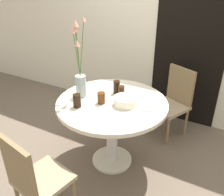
# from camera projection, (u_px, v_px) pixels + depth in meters

# --- Properties ---
(ground_plane) EXTENTS (16.00, 16.00, 0.00)m
(ground_plane) POSITION_uv_depth(u_px,v_px,m) (112.00, 160.00, 2.85)
(ground_plane) COLOR #6B5B4C
(wall_back) EXTENTS (8.00, 0.05, 2.60)m
(wall_back) POSITION_uv_depth(u_px,v_px,m) (159.00, 24.00, 3.23)
(wall_back) COLOR beige
(wall_back) RESTS_ON ground_plane
(doorway_panel) EXTENTS (0.90, 0.01, 2.05)m
(doorway_panel) POSITION_uv_depth(u_px,v_px,m) (189.00, 50.00, 3.15)
(doorway_panel) COLOR black
(doorway_panel) RESTS_ON ground_plane
(dining_table) EXTENTS (1.12, 1.12, 0.77)m
(dining_table) POSITION_uv_depth(u_px,v_px,m) (112.00, 114.00, 2.55)
(dining_table) COLOR beige
(dining_table) RESTS_ON ground_plane
(chair_left_flank) EXTENTS (0.53, 0.53, 0.88)m
(chair_left_flank) POSITION_uv_depth(u_px,v_px,m) (174.00, 99.00, 3.12)
(chair_left_flank) COLOR #9E896B
(chair_left_flank) RESTS_ON ground_plane
(chair_far_back) EXTENTS (0.47, 0.47, 0.88)m
(chair_far_back) POSITION_uv_depth(u_px,v_px,m) (34.00, 177.00, 1.97)
(chair_far_back) COLOR #9E896B
(chair_far_back) RESTS_ON ground_plane
(birthday_cake) EXTENTS (0.22, 0.22, 0.13)m
(birthday_cake) POSITION_uv_depth(u_px,v_px,m) (125.00, 101.00, 2.41)
(birthday_cake) COLOR white
(birthday_cake) RESTS_ON dining_table
(flower_vase) EXTENTS (0.13, 0.18, 0.79)m
(flower_vase) POSITION_uv_depth(u_px,v_px,m) (80.00, 74.00, 2.47)
(flower_vase) COLOR #9EB2AD
(flower_vase) RESTS_ON dining_table
(side_plate) EXTENTS (0.17, 0.17, 0.01)m
(side_plate) POSITION_uv_depth(u_px,v_px,m) (147.00, 107.00, 2.38)
(side_plate) COLOR silver
(side_plate) RESTS_ON dining_table
(drink_glass_0) EXTENTS (0.08, 0.08, 0.11)m
(drink_glass_0) POSITION_uv_depth(u_px,v_px,m) (101.00, 98.00, 2.44)
(drink_glass_0) COLOR #51280F
(drink_glass_0) RESTS_ON dining_table
(drink_glass_1) EXTENTS (0.07, 0.07, 0.14)m
(drink_glass_1) POSITION_uv_depth(u_px,v_px,m) (117.00, 87.00, 2.62)
(drink_glass_1) COLOR black
(drink_glass_1) RESTS_ON dining_table
(drink_glass_2) EXTENTS (0.06, 0.06, 0.12)m
(drink_glass_2) POSITION_uv_depth(u_px,v_px,m) (121.00, 92.00, 2.54)
(drink_glass_2) COLOR #33190C
(drink_glass_2) RESTS_ON dining_table
(drink_glass_3) EXTENTS (0.08, 0.08, 0.13)m
(drink_glass_3) POSITION_uv_depth(u_px,v_px,m) (77.00, 101.00, 2.37)
(drink_glass_3) COLOR black
(drink_glass_3) RESTS_ON dining_table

